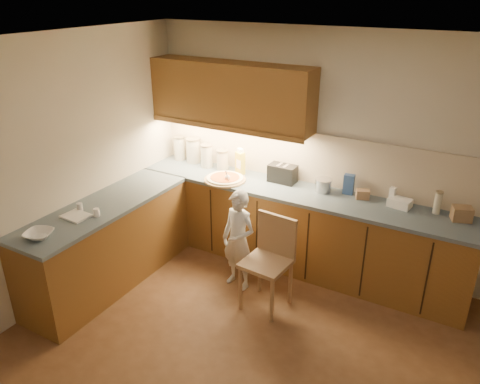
{
  "coord_description": "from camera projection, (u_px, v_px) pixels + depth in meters",
  "views": [
    {
      "loc": [
        1.38,
        -2.65,
        2.97
      ],
      "look_at": [
        -0.8,
        1.2,
        1.0
      ],
      "focal_mm": 35.0,
      "sensor_mm": 36.0,
      "label": 1
    }
  ],
  "objects": [
    {
      "name": "room",
      "position": [
        255.0,
        187.0,
        3.26
      ],
      "size": [
        4.54,
        4.5,
        2.62
      ],
      "color": "brown",
      "rests_on": "ground"
    },
    {
      "name": "l_counter",
      "position": [
        232.0,
        233.0,
        5.16
      ],
      "size": [
        3.77,
        2.62,
        0.92
      ],
      "color": "brown",
      "rests_on": "ground"
    },
    {
      "name": "backsplash",
      "position": [
        308.0,
        157.0,
        5.2
      ],
      "size": [
        3.75,
        0.02,
        0.58
      ],
      "primitive_type": "cube",
      "color": "beige",
      "rests_on": "l_counter"
    },
    {
      "name": "upper_cabinets",
      "position": [
        231.0,
        94.0,
        5.21
      ],
      "size": [
        1.95,
        0.36,
        0.73
      ],
      "color": "brown",
      "rests_on": "ground"
    },
    {
      "name": "pizza_on_board",
      "position": [
        225.0,
        179.0,
        5.33
      ],
      "size": [
        0.48,
        0.48,
        0.19
      ],
      "rotation": [
        0.0,
        0.0,
        0.43
      ],
      "color": "tan",
      "rests_on": "l_counter"
    },
    {
      "name": "child",
      "position": [
        238.0,
        240.0,
        4.84
      ],
      "size": [
        0.44,
        0.33,
        1.09
      ],
      "primitive_type": "imported",
      "rotation": [
        0.0,
        0.0,
        -0.19
      ],
      "color": "silver",
      "rests_on": "ground"
    },
    {
      "name": "wooden_chair",
      "position": [
        270.0,
        256.0,
        4.57
      ],
      "size": [
        0.46,
        0.46,
        0.94
      ],
      "rotation": [
        0.0,
        0.0,
        -0.08
      ],
      "color": "tan",
      "rests_on": "ground"
    },
    {
      "name": "mixing_bowl",
      "position": [
        39.0,
        234.0,
        4.13
      ],
      "size": [
        0.3,
        0.3,
        0.06
      ],
      "primitive_type": "imported",
      "rotation": [
        0.0,
        0.0,
        0.32
      ],
      "color": "white",
      "rests_on": "l_counter"
    },
    {
      "name": "canister_a",
      "position": [
        180.0,
        148.0,
        5.93
      ],
      "size": [
        0.15,
        0.15,
        0.3
      ],
      "rotation": [
        0.0,
        0.0,
        -0.07
      ],
      "color": "beige",
      "rests_on": "l_counter"
    },
    {
      "name": "canister_b",
      "position": [
        193.0,
        150.0,
        5.83
      ],
      "size": [
        0.18,
        0.18,
        0.31
      ],
      "rotation": [
        0.0,
        0.0,
        0.14
      ],
      "color": "beige",
      "rests_on": "l_counter"
    },
    {
      "name": "canister_c",
      "position": [
        207.0,
        156.0,
        5.68
      ],
      "size": [
        0.15,
        0.15,
        0.29
      ],
      "rotation": [
        0.0,
        0.0,
        -0.0
      ],
      "color": "silver",
      "rests_on": "l_counter"
    },
    {
      "name": "canister_d",
      "position": [
        223.0,
        159.0,
        5.62
      ],
      "size": [
        0.15,
        0.15,
        0.24
      ],
      "rotation": [
        0.0,
        0.0,
        -0.22
      ],
      "color": "beige",
      "rests_on": "l_counter"
    },
    {
      "name": "oil_jug",
      "position": [
        240.0,
        162.0,
        5.48
      ],
      "size": [
        0.13,
        0.11,
        0.31
      ],
      "rotation": [
        0.0,
        0.0,
        -0.43
      ],
      "color": "gold",
      "rests_on": "l_counter"
    },
    {
      "name": "toaster",
      "position": [
        282.0,
        173.0,
        5.27
      ],
      "size": [
        0.31,
        0.18,
        0.2
      ],
      "rotation": [
        0.0,
        0.0,
        -0.01
      ],
      "color": "black",
      "rests_on": "l_counter"
    },
    {
      "name": "steel_pot",
      "position": [
        323.0,
        185.0,
        5.03
      ],
      "size": [
        0.18,
        0.18,
        0.14
      ],
      "color": "#B9B9BE",
      "rests_on": "l_counter"
    },
    {
      "name": "blue_box",
      "position": [
        349.0,
        184.0,
        4.96
      ],
      "size": [
        0.11,
        0.08,
        0.22
      ],
      "primitive_type": "cube",
      "rotation": [
        0.0,
        0.0,
        0.08
      ],
      "color": "#305091",
      "rests_on": "l_counter"
    },
    {
      "name": "card_box_a",
      "position": [
        363.0,
        194.0,
        4.87
      ],
      "size": [
        0.16,
        0.14,
        0.1
      ],
      "primitive_type": "cube",
      "rotation": [
        0.0,
        0.0,
        0.38
      ],
      "color": "tan",
      "rests_on": "l_counter"
    },
    {
      "name": "white_bottle",
      "position": [
        392.0,
        195.0,
        4.77
      ],
      "size": [
        0.06,
        0.06,
        0.17
      ],
      "primitive_type": "cube",
      "rotation": [
        0.0,
        0.0,
        -0.18
      ],
      "color": "white",
      "rests_on": "l_counter"
    },
    {
      "name": "flat_pack",
      "position": [
        400.0,
        203.0,
        4.69
      ],
      "size": [
        0.24,
        0.19,
        0.09
      ],
      "primitive_type": "cube",
      "rotation": [
        0.0,
        0.0,
        -0.15
      ],
      "color": "white",
      "rests_on": "l_counter"
    },
    {
      "name": "tall_jar",
      "position": [
        438.0,
        202.0,
        4.53
      ],
      "size": [
        0.08,
        0.08,
        0.23
      ],
      "rotation": [
        0.0,
        0.0,
        -0.43
      ],
      "color": "silver",
      "rests_on": "l_counter"
    },
    {
      "name": "card_box_b",
      "position": [
        462.0,
        214.0,
        4.42
      ],
      "size": [
        0.21,
        0.19,
        0.14
      ],
      "primitive_type": "cube",
      "rotation": [
        0.0,
        0.0,
        0.33
      ],
      "color": "#9D7A55",
      "rests_on": "l_counter"
    },
    {
      "name": "dough_cloth",
      "position": [
        76.0,
        216.0,
        4.5
      ],
      "size": [
        0.26,
        0.21,
        0.02
      ],
      "primitive_type": "cube",
      "rotation": [
        0.0,
        0.0,
        -0.06
      ],
      "color": "white",
      "rests_on": "l_counter"
    },
    {
      "name": "spice_jar_a",
      "position": [
        80.0,
        207.0,
        4.62
      ],
      "size": [
        0.06,
        0.06,
        0.08
      ],
      "primitive_type": "cylinder",
      "rotation": [
        0.0,
        0.0,
        0.07
      ],
      "color": "silver",
      "rests_on": "l_counter"
    },
    {
      "name": "spice_jar_b",
      "position": [
        96.0,
        212.0,
        4.5
      ],
      "size": [
        0.08,
        0.08,
        0.08
      ],
      "primitive_type": "cylinder",
      "rotation": [
        0.0,
        0.0,
        0.39
      ],
      "color": "white",
      "rests_on": "l_counter"
    }
  ]
}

